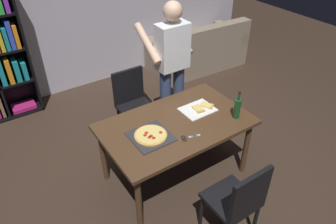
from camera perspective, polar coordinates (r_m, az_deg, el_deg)
ground_plane at (r=3.79m, az=1.29°, el=-11.03°), size 12.00×12.00×0.00m
dining_table at (r=3.33m, az=1.44°, el=-3.01°), size 1.54×0.94×0.75m
chair_near_camera at (r=2.94m, az=12.56°, el=-15.11°), size 0.42×0.42×0.90m
chair_far_side at (r=4.09m, az=-6.32°, el=2.14°), size 0.42×0.42×0.90m
couch at (r=5.88m, az=5.46°, el=10.68°), size 1.74×0.93×0.85m
person_serving_pizza at (r=3.88m, az=0.64°, el=8.70°), size 0.55×0.54×1.75m
pepperoni_pizza_on_tray at (r=3.10m, az=-3.13°, el=-4.27°), size 0.38×0.38×0.04m
pizza_slices_on_towel at (r=3.49m, az=5.69°, el=0.58°), size 0.37×0.28×0.03m
wine_bottle at (r=3.37m, az=12.31°, el=0.70°), size 0.07×0.07×0.32m
kitchen_scissors at (r=3.10m, az=3.55°, el=-4.60°), size 0.20×0.10×0.01m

